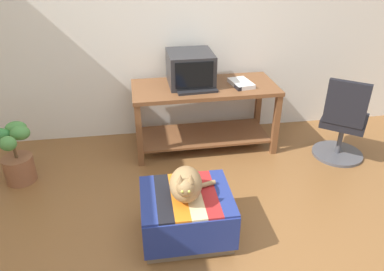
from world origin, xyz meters
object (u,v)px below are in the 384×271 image
at_px(potted_plant, 16,156).
at_px(stapler, 238,87).
at_px(cat, 186,184).
at_px(desk, 204,106).
at_px(tv_monitor, 190,69).
at_px(book, 241,83).
at_px(office_chair, 343,125).
at_px(keyboard, 197,91).
at_px(ottoman_with_blanket, 187,215).

relative_size(potted_plant, stapler, 5.25).
distance_m(cat, potted_plant, 1.78).
distance_m(desk, stapler, 0.42).
height_order(tv_monitor, book, tv_monitor).
relative_size(desk, cat, 3.90).
bearing_deg(office_chair, desk, 18.64).
distance_m(keyboard, book, 0.49).
xyz_separation_m(book, office_chair, (0.97, -0.42, -0.34)).
bearing_deg(cat, ottoman_with_blanket, 87.97).
distance_m(tv_monitor, stapler, 0.53).
height_order(tv_monitor, cat, tv_monitor).
distance_m(keyboard, stapler, 0.42).
xyz_separation_m(book, potted_plant, (-2.22, -0.35, -0.46)).
bearing_deg(stapler, cat, -127.65).
xyz_separation_m(keyboard, stapler, (0.42, 0.00, 0.01)).
xyz_separation_m(desk, tv_monitor, (-0.14, 0.08, 0.38)).
height_order(book, stapler, book).
bearing_deg(book, potted_plant, 178.75).
bearing_deg(potted_plant, keyboard, 8.05).
distance_m(desk, office_chair, 1.43).
bearing_deg(cat, stapler, 68.56).
bearing_deg(ottoman_with_blanket, stapler, 60.11).
xyz_separation_m(tv_monitor, stapler, (0.45, -0.23, -0.14)).
relative_size(desk, keyboard, 3.76).
xyz_separation_m(keyboard, potted_plant, (-1.74, -0.25, -0.45)).
height_order(office_chair, stapler, office_chair).
height_order(tv_monitor, keyboard, tv_monitor).
relative_size(keyboard, office_chair, 0.45).
bearing_deg(book, desk, 163.34).
xyz_separation_m(desk, stapler, (0.31, -0.15, 0.24)).
bearing_deg(office_chair, keyboard, 25.36).
relative_size(tv_monitor, book, 1.68).
xyz_separation_m(ottoman_with_blanket, office_chair, (1.72, 0.89, 0.19)).
height_order(ottoman_with_blanket, stapler, stapler).
distance_m(ottoman_with_blanket, cat, 0.31).
bearing_deg(stapler, book, 51.43).
distance_m(desk, cat, 1.43).
relative_size(desk, tv_monitor, 3.05).
bearing_deg(ottoman_with_blanket, cat, -100.07).
distance_m(ottoman_with_blanket, potted_plant, 1.75).
distance_m(ottoman_with_blanket, office_chair, 1.95).
xyz_separation_m(desk, keyboard, (-0.10, -0.15, 0.23)).
height_order(tv_monitor, ottoman_with_blanket, tv_monitor).
height_order(tv_monitor, office_chair, tv_monitor).
bearing_deg(book, ottoman_with_blanket, -130.18).
height_order(tv_monitor, stapler, tv_monitor).
bearing_deg(potted_plant, desk, 12.05).
relative_size(desk, potted_plant, 2.60).
bearing_deg(cat, desk, 82.47).
xyz_separation_m(tv_monitor, ottoman_with_blanket, (-0.24, -1.44, -0.68)).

